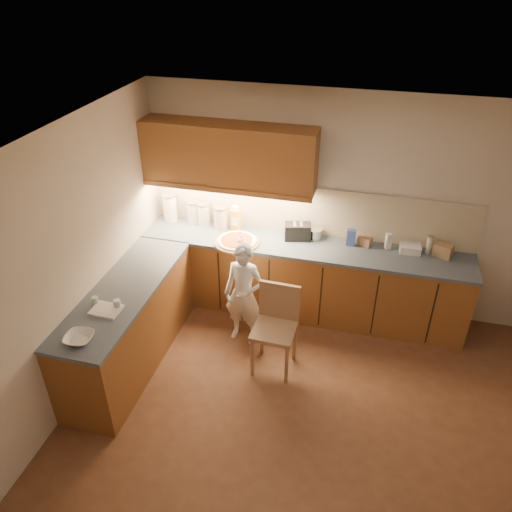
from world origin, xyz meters
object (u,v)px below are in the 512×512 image
pizza_on_board (237,241)px  toaster (298,231)px  oil_jug (236,219)px  wooden_chair (276,322)px  child (244,294)px

pizza_on_board → toaster: 0.71m
oil_jug → toaster: (0.75, -0.01, -0.05)m
pizza_on_board → oil_jug: (-0.10, 0.29, 0.12)m
wooden_chair → oil_jug: 1.43m
pizza_on_board → wooden_chair: bearing=-51.3°
pizza_on_board → toaster: (0.65, 0.28, 0.07)m
wooden_chair → oil_jug: bearing=126.2°
oil_jug → wooden_chair: bearing=-55.7°
wooden_chair → pizza_on_board: bearing=130.6°
wooden_chair → toaster: 1.19m
child → toaster: (0.42, 0.80, 0.41)m
oil_jug → toaster: oil_jug is taller
toaster → child: bearing=-130.8°
wooden_chair → toaster: bearing=92.1°
oil_jug → toaster: 0.75m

